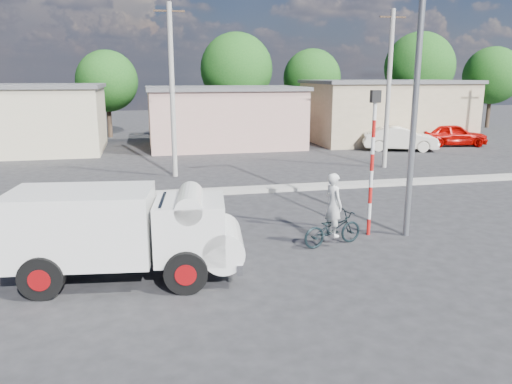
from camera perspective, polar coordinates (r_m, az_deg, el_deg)
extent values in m
plane|color=#252527|center=(13.35, 2.83, -7.77)|extent=(120.00, 120.00, 0.00)
cube|color=#99968E|center=(20.82, -3.01, 0.15)|extent=(40.00, 0.80, 0.16)
cylinder|color=black|center=(11.92, -23.34, -9.00)|extent=(1.01, 0.41, 0.98)
cylinder|color=#9D0B0F|center=(11.92, -23.34, -9.00)|extent=(0.52, 0.38, 0.48)
cylinder|color=black|center=(13.59, -20.98, -6.08)|extent=(1.01, 0.41, 0.98)
cylinder|color=#9D0B0F|center=(13.59, -20.98, -6.08)|extent=(0.52, 0.38, 0.48)
cylinder|color=black|center=(11.35, -8.01, -9.11)|extent=(1.01, 0.41, 0.98)
cylinder|color=#9D0B0F|center=(11.35, -8.01, -9.11)|extent=(0.52, 0.38, 0.48)
cylinder|color=black|center=(13.10, -7.67, -6.02)|extent=(1.01, 0.41, 0.98)
cylinder|color=#9D0B0F|center=(13.10, -7.67, -6.02)|extent=(0.52, 0.38, 0.48)
cube|color=black|center=(12.37, -15.33, -7.20)|extent=(4.21, 1.66, 0.16)
cube|color=white|center=(12.29, -19.25, -3.59)|extent=(3.43, 2.34, 1.65)
cube|color=white|center=(11.97, -7.51, -4.05)|extent=(1.82, 2.01, 1.38)
cylinder|color=white|center=(12.09, -3.85, -5.79)|extent=(1.20, 1.93, 0.98)
cylinder|color=white|center=(11.80, -7.60, -1.16)|extent=(0.85, 1.89, 0.62)
cube|color=silver|center=(12.22, -2.14, -7.33)|extent=(0.36, 1.92, 0.25)
cube|color=black|center=(11.90, -10.57, -2.26)|extent=(0.26, 1.51, 0.62)
imported|color=black|center=(14.46, 8.75, -4.17)|extent=(1.99, 1.08, 0.99)
imported|color=silver|center=(14.34, 8.80, -2.60)|extent=(0.58, 0.75, 1.82)
imported|color=white|center=(33.78, 16.12, 5.88)|extent=(4.99, 3.09, 1.55)
imported|color=#B20401|center=(37.25, 21.53, 6.13)|extent=(4.84, 2.65, 1.56)
cylinder|color=red|center=(15.68, 12.74, -3.91)|extent=(0.11, 0.11, 0.50)
cylinder|color=white|center=(15.54, 12.83, -2.14)|extent=(0.11, 0.11, 0.50)
cylinder|color=red|center=(15.42, 12.92, -0.35)|extent=(0.11, 0.11, 0.50)
cylinder|color=white|center=(15.32, 13.02, 1.47)|extent=(0.11, 0.11, 0.50)
cylinder|color=red|center=(15.22, 13.12, 3.31)|extent=(0.11, 0.11, 0.50)
cylinder|color=white|center=(15.15, 13.22, 5.17)|extent=(0.11, 0.11, 0.50)
cylinder|color=red|center=(15.09, 13.32, 7.05)|extent=(0.11, 0.11, 0.50)
cylinder|color=white|center=(15.05, 13.42, 8.94)|extent=(0.11, 0.11, 0.50)
cube|color=black|center=(15.03, 13.50, 10.58)|extent=(0.28, 0.18, 0.36)
cylinder|color=slate|center=(15.27, 17.86, 11.55)|extent=(0.18, 0.18, 9.00)
cube|color=beige|center=(35.20, -27.02, 7.25)|extent=(12.00, 7.00, 4.00)
cube|color=tan|center=(34.55, -3.69, 8.40)|extent=(10.00, 7.00, 3.80)
cube|color=#59595B|center=(34.44, -3.74, 11.75)|extent=(10.30, 7.30, 0.24)
cube|color=tan|center=(38.27, 14.56, 8.77)|extent=(11.00, 7.00, 4.20)
cube|color=#59595B|center=(38.18, 14.76, 12.09)|extent=(11.30, 7.30, 0.24)
cylinder|color=#38281E|center=(41.20, -16.44, 8.44)|extent=(0.36, 0.36, 3.47)
sphere|color=#2A6B20|center=(41.09, -16.68, 12.05)|extent=(4.71, 4.71, 4.71)
cylinder|color=#38281E|center=(40.76, -2.22, 9.42)|extent=(0.36, 0.36, 4.20)
sphere|color=#2A6B20|center=(40.68, -2.26, 13.86)|extent=(5.70, 5.70, 5.70)
cylinder|color=#38281E|center=(44.49, 6.32, 9.31)|extent=(0.36, 0.36, 3.64)
sphere|color=#2A6B20|center=(44.39, 6.41, 12.83)|extent=(4.94, 4.94, 4.94)
cylinder|color=#38281E|center=(46.40, 17.88, 9.37)|extent=(0.36, 0.36, 4.37)
sphere|color=#2A6B20|center=(46.33, 18.17, 13.41)|extent=(5.93, 5.93, 5.93)
cylinder|color=#38281E|center=(51.70, 25.06, 8.79)|extent=(0.36, 0.36, 3.81)
sphere|color=#2A6B20|center=(51.62, 25.38, 11.95)|extent=(5.17, 5.17, 5.17)
cylinder|color=#99968E|center=(24.06, -9.56, 11.17)|extent=(0.24, 0.24, 8.00)
cube|color=#38281E|center=(24.21, -9.90, 19.72)|extent=(1.40, 0.08, 0.08)
cylinder|color=#99968E|center=(27.01, 14.90, 11.12)|extent=(0.24, 0.24, 8.00)
cube|color=#38281E|center=(27.15, 15.37, 18.73)|extent=(1.40, 0.08, 0.08)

